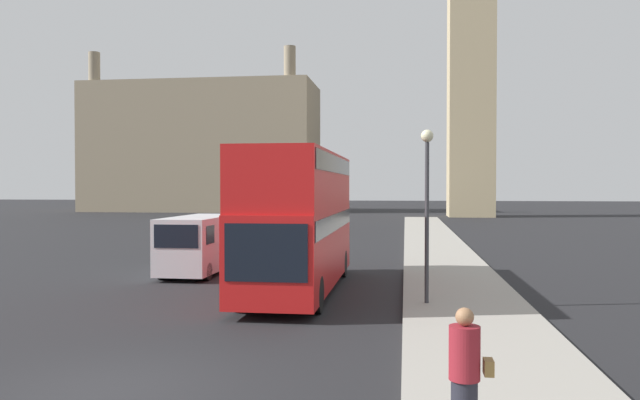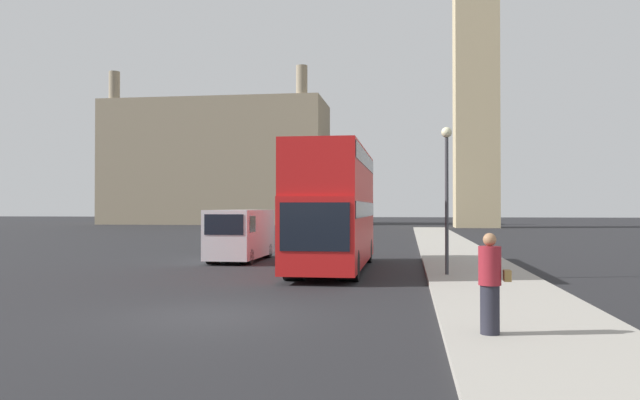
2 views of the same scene
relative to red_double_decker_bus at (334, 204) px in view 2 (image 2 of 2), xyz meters
name	(u,v)px [view 2 (image 2 of 2)]	position (x,y,z in m)	size (l,w,h in m)	color
ground_plane	(210,315)	(-1.56, -10.35, -2.56)	(300.00, 300.00, 0.00)	black
sidewalk_strip	(526,320)	(5.24, -10.35, -2.48)	(3.59, 120.00, 0.15)	#9E998E
building_block_distant	(218,163)	(-25.68, 67.17, 6.60)	(32.60, 13.12, 22.27)	gray
red_double_decker_bus	(334,204)	(0.00, 0.00, 0.00)	(2.49, 10.12, 4.61)	red
white_van	(240,234)	(-4.68, 3.57, -1.32)	(1.98, 5.34, 2.31)	silver
pedestrian	(490,284)	(4.27, -12.37, -1.51)	(0.56, 0.40, 1.80)	#23232D
street_lamp	(447,176)	(4.12, -2.33, 0.94)	(0.36, 0.36, 4.99)	#38383D
parked_sedan	(322,228)	(-4.57, 29.59, -1.89)	(1.75, 4.78, 1.49)	black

